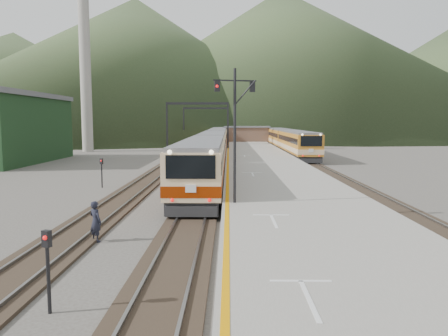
{
  "coord_description": "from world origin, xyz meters",
  "views": [
    {
      "loc": [
        1.92,
        -11.76,
        5.13
      ],
      "look_at": [
        1.61,
        17.33,
        2.0
      ],
      "focal_mm": 35.0,
      "sensor_mm": 36.0,
      "label": 1
    }
  ],
  "objects_px": {
    "signal_mast": "(235,121)",
    "main_train": "(217,139)",
    "worker": "(96,221)",
    "second_train": "(287,140)"
  },
  "relations": [
    {
      "from": "second_train",
      "to": "signal_mast",
      "type": "bearing_deg",
      "value": -100.64
    },
    {
      "from": "main_train",
      "to": "second_train",
      "type": "xyz_separation_m",
      "value": [
        11.5,
        -3.35,
        -0.03
      ]
    },
    {
      "from": "signal_mast",
      "to": "worker",
      "type": "height_order",
      "value": "signal_mast"
    },
    {
      "from": "second_train",
      "to": "signal_mast",
      "type": "xyz_separation_m",
      "value": [
        -9.27,
        -49.37,
        3.03
      ]
    },
    {
      "from": "main_train",
      "to": "worker",
      "type": "distance_m",
      "value": 56.62
    },
    {
      "from": "signal_mast",
      "to": "second_train",
      "type": "bearing_deg",
      "value": 79.36
    },
    {
      "from": "signal_mast",
      "to": "main_train",
      "type": "bearing_deg",
      "value": 92.42
    },
    {
      "from": "second_train",
      "to": "worker",
      "type": "bearing_deg",
      "value": -106.01
    },
    {
      "from": "main_train",
      "to": "signal_mast",
      "type": "height_order",
      "value": "signal_mast"
    },
    {
      "from": "main_train",
      "to": "worker",
      "type": "bearing_deg",
      "value": -93.8
    }
  ]
}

